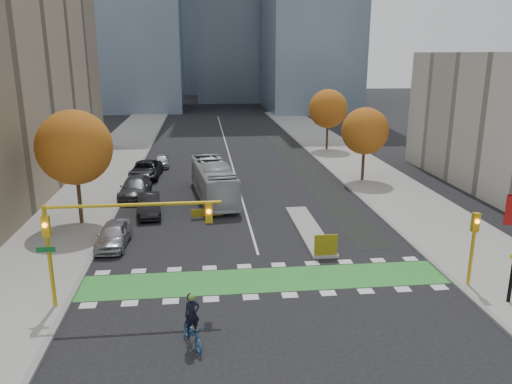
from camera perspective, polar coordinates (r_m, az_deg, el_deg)
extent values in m
plane|color=black|center=(26.22, 1.52, -11.41)|extent=(300.00, 300.00, 0.00)
cube|color=gray|center=(45.90, -18.96, -0.22)|extent=(7.00, 120.00, 0.15)
cube|color=gray|center=(47.75, 14.47, 0.73)|extent=(7.00, 120.00, 0.15)
cube|color=gray|center=(45.25, -14.63, -0.09)|extent=(0.30, 120.00, 0.16)
cube|color=gray|center=(46.64, 10.44, 0.63)|extent=(0.30, 120.00, 0.16)
cube|color=#2E8E30|center=(27.55, 1.10, -10.00)|extent=(20.00, 3.00, 0.01)
cube|color=silver|center=(64.33, -3.28, 4.89)|extent=(0.15, 70.00, 0.01)
cube|color=black|center=(55.50, 5.05, 3.13)|extent=(2.50, 50.00, 0.01)
cube|color=gray|center=(35.00, 6.05, -4.25)|extent=(1.60, 10.00, 0.16)
cube|color=yellow|center=(30.38, 7.99, -6.01)|extent=(1.40, 0.12, 1.30)
cylinder|color=#332114|center=(37.39, -19.61, 0.29)|extent=(0.28, 0.28, 5.25)
sphere|color=#954112|center=(36.76, -20.03, 4.81)|extent=(5.20, 5.20, 5.20)
cylinder|color=#332114|center=(48.60, 12.17, 3.80)|extent=(0.28, 0.28, 4.55)
sphere|color=#954112|center=(48.15, 12.34, 6.83)|extent=(4.40, 4.40, 4.40)
cylinder|color=#332114|center=(63.83, 8.15, 6.90)|extent=(0.28, 0.28, 4.90)
sphere|color=#954112|center=(63.48, 8.24, 9.40)|extent=(4.80, 4.80, 4.80)
cylinder|color=#BF9914|center=(25.54, -22.51, -7.02)|extent=(0.20, 0.20, 5.20)
cylinder|color=#BF9914|center=(23.87, -13.88, -1.43)|extent=(8.20, 0.16, 0.16)
cube|color=#BF9914|center=(25.00, -22.88, -3.63)|extent=(0.35, 0.28, 1.00)
sphere|color=orange|center=(24.81, -23.02, -3.54)|extent=(0.22, 0.22, 0.22)
cube|color=#BF9914|center=(23.79, -5.42, -2.35)|extent=(0.35, 0.28, 1.00)
sphere|color=orange|center=(23.59, -5.42, -2.26)|extent=(0.22, 0.22, 0.22)
cube|color=#0C5926|center=(24.97, -22.89, -6.09)|extent=(0.85, 0.04, 0.25)
cylinder|color=#BF9914|center=(28.26, 23.44, -6.27)|extent=(0.18, 0.18, 4.00)
cube|color=#BF9914|center=(27.74, 23.79, -3.20)|extent=(0.35, 0.28, 1.00)
sphere|color=orange|center=(27.56, 24.00, -3.12)|extent=(0.22, 0.22, 0.22)
cube|color=#9C100E|center=(25.99, 27.11, -1.80)|extent=(0.55, 0.03, 1.50)
imported|color=navy|center=(21.91, -7.24, -15.77)|extent=(1.42, 2.18, 1.08)
imported|color=black|center=(21.45, -7.32, -13.68)|extent=(0.78, 0.65, 1.84)
sphere|color=#597F2D|center=(21.09, -7.40, -11.87)|extent=(0.31, 0.31, 0.31)
imported|color=#B5BABD|center=(42.16, -4.87, 1.30)|extent=(3.91, 11.31, 3.09)
imported|color=#A6A5AB|center=(33.08, -15.98, -4.71)|extent=(1.99, 4.57, 1.53)
imported|color=black|center=(38.79, -12.14, -1.43)|extent=(2.21, 4.96, 1.58)
imported|color=#444549|center=(43.74, -13.63, 0.49)|extent=(2.54, 5.88, 1.69)
imported|color=black|center=(50.39, -12.47, 2.50)|extent=(2.99, 6.04, 1.65)
imported|color=#A9A9AF|center=(55.18, -10.74, 3.55)|extent=(1.88, 4.00, 1.32)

